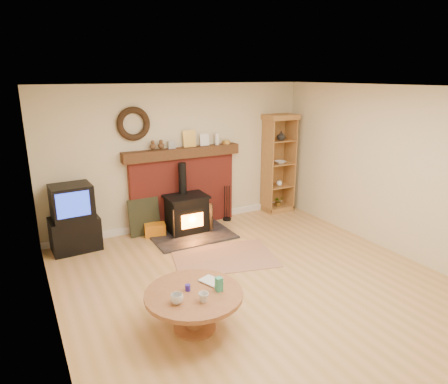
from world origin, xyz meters
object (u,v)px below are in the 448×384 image
wood_stove (187,215)px  coffee_table (194,299)px  tv_unit (74,219)px  curio_cabinet (278,164)px

wood_stove → coffee_table: wood_stove is taller
wood_stove → tv_unit: wood_stove is taller
wood_stove → curio_cabinet: (2.15, 0.29, 0.66)m
wood_stove → curio_cabinet: bearing=7.6°
tv_unit → coffee_table: size_ratio=1.00×
curio_cabinet → wood_stove: bearing=-172.4°
tv_unit → curio_cabinet: 4.06m
tv_unit → coffee_table: tv_unit is taller
tv_unit → curio_cabinet: bearing=1.2°
tv_unit → coffee_table: (0.82, -2.86, -0.15)m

